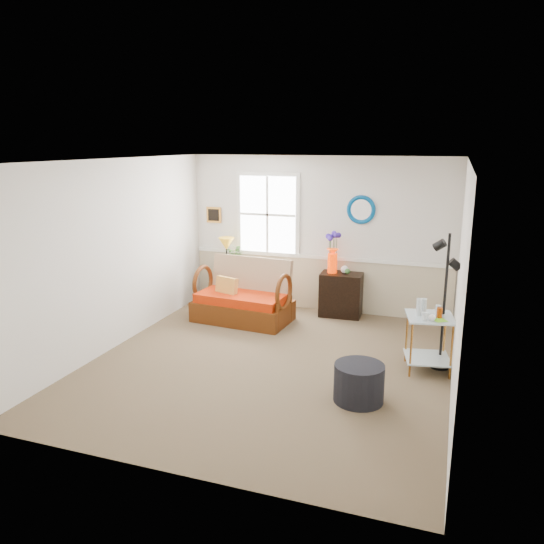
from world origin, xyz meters
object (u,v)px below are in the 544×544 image
(cabinet, at_px, (341,295))
(lamp_stand, at_px, (228,284))
(floor_lamp, at_px, (444,302))
(side_table, at_px, (428,343))
(ottoman, at_px, (359,383))
(loveseat, at_px, (243,291))

(cabinet, bearing_deg, lamp_stand, 176.83)
(lamp_stand, xyz_separation_m, floor_lamp, (3.69, -1.67, 0.53))
(side_table, xyz_separation_m, ottoman, (-0.67, -1.11, -0.14))
(loveseat, bearing_deg, ottoman, -38.53)
(lamp_stand, distance_m, side_table, 3.98)
(lamp_stand, relative_size, ottoman, 1.23)
(loveseat, distance_m, floor_lamp, 3.22)
(loveseat, distance_m, lamp_stand, 1.02)
(ottoman, bearing_deg, cabinet, 105.79)
(cabinet, distance_m, floor_lamp, 2.38)
(lamp_stand, relative_size, side_table, 0.96)
(lamp_stand, distance_m, cabinet, 2.05)
(floor_lamp, bearing_deg, cabinet, 148.60)
(loveseat, relative_size, cabinet, 2.09)
(loveseat, xyz_separation_m, lamp_stand, (-0.62, 0.80, -0.15))
(ottoman, bearing_deg, loveseat, 136.77)
(lamp_stand, bearing_deg, loveseat, -52.54)
(loveseat, height_order, side_table, loveseat)
(lamp_stand, height_order, ottoman, lamp_stand)
(loveseat, height_order, cabinet, loveseat)
(loveseat, xyz_separation_m, cabinet, (1.44, 0.77, -0.13))
(lamp_stand, bearing_deg, cabinet, -0.86)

